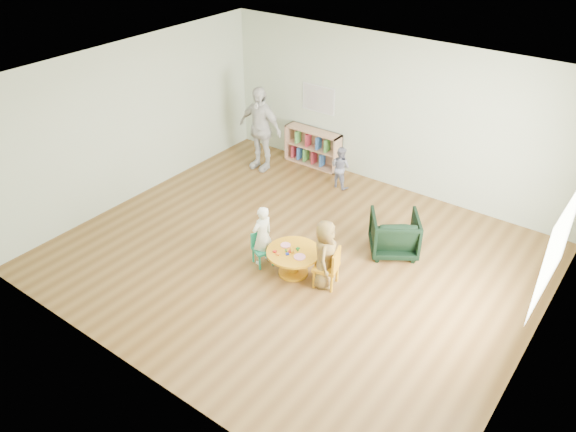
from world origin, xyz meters
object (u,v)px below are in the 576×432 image
object	(u,v)px
armchair	(394,234)
child_left	(262,236)
bookshelf	(313,147)
adult_caretaker	(260,128)
activity_table	(293,258)
kid_chair_left	(262,247)
child_right	(325,254)
kid_chair_right	(329,267)
toddler	(340,167)

from	to	relation	value
armchair	child_left	size ratio (longest dim) A/B	0.75
bookshelf	adult_caretaker	xyz separation A→B (m)	(-0.76, -0.75, 0.47)
activity_table	bookshelf	size ratio (longest dim) A/B	0.67
armchair	adult_caretaker	xyz separation A→B (m)	(-3.52, 1.06, 0.51)
activity_table	kid_chair_left	size ratio (longest dim) A/B	1.56
bookshelf	child_right	world-z (taller)	child_right
kid_chair_right	adult_caretaker	distance (m)	3.98
bookshelf	adult_caretaker	bearing A→B (deg)	-135.06
child_right	adult_caretaker	distance (m)	3.91
child_left	adult_caretaker	world-z (taller)	adult_caretaker
bookshelf	child_right	xyz separation A→B (m)	(2.33, -3.14, 0.17)
kid_chair_right	child_left	distance (m)	1.13
kid_chair_left	bookshelf	distance (m)	3.51
kid_chair_right	child_right	world-z (taller)	child_right
armchair	toddler	distance (m)	2.23
armchair	bookshelf	bearing A→B (deg)	-67.78
activity_table	adult_caretaker	xyz separation A→B (m)	(-2.58, 2.44, 0.56)
toddler	activity_table	bearing A→B (deg)	113.69
toddler	child_right	bearing A→B (deg)	123.33
kid_chair_right	armchair	world-z (taller)	armchair
child_left	child_right	distance (m)	1.05
child_left	bookshelf	bearing A→B (deg)	-146.54
kid_chair_right	toddler	world-z (taller)	toddler
kid_chair_left	toddler	world-z (taller)	toddler
kid_chair_left	toddler	distance (m)	2.78
kid_chair_right	armchair	size ratio (longest dim) A/B	0.85
armchair	child_right	bearing A→B (deg)	37.61
kid_chair_right	child_right	size ratio (longest dim) A/B	0.58
kid_chair_left	armchair	distance (m)	2.07
kid_chair_left	armchair	bearing A→B (deg)	158.88
adult_caretaker	kid_chair_left	bearing A→B (deg)	-51.43
child_right	toddler	bearing A→B (deg)	2.82
activity_table	toddler	size ratio (longest dim) A/B	0.99
armchair	child_right	distance (m)	1.41
activity_table	toddler	xyz separation A→B (m)	(-0.87, 2.70, 0.13)
activity_table	child_right	xyz separation A→B (m)	(0.50, 0.06, 0.25)
child_right	toddler	xyz separation A→B (m)	(-1.38, 2.64, -0.12)
bookshelf	child_left	distance (m)	3.50
kid_chair_right	toddler	size ratio (longest dim) A/B	0.76
kid_chair_left	bookshelf	size ratio (longest dim) A/B	0.43
kid_chair_left	bookshelf	bearing A→B (deg)	-134.04
child_left	kid_chair_right	bearing A→B (deg)	108.24
toddler	kid_chair_left	bearing A→B (deg)	102.46
kid_chair_left	adult_caretaker	distance (m)	3.28
child_left	child_right	xyz separation A→B (m)	(1.04, 0.11, 0.04)
child_left	armchair	bearing A→B (deg)	146.10
kid_chair_left	armchair	world-z (taller)	armchair
activity_table	child_right	size ratio (longest dim) A/B	0.75
activity_table	kid_chair_left	distance (m)	0.55
bookshelf	toddler	world-z (taller)	toddler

